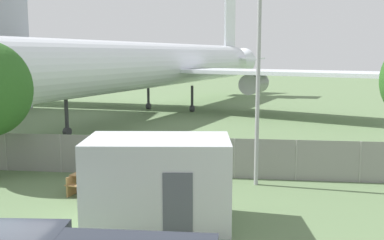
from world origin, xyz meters
The scene contains 5 objects.
perimeter_fence centered at (0.00, 10.08, 0.85)m, with size 56.07×0.07×1.71m.
airplane centered at (-1.96, 30.78, 4.18)m, with size 37.80×45.60×11.76m.
portable_cabin centered at (2.94, 4.69, 1.34)m, with size 4.59×2.96×2.68m.
picnic_bench_near_cabin centered at (-0.01, 7.25, 0.47)m, with size 1.95×1.72×0.76m.
light_mast centered at (5.99, 9.24, 4.82)m, with size 0.44×0.44×7.90m.
Camera 1 is at (5.63, -8.38, 5.22)m, focal length 42.00 mm.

